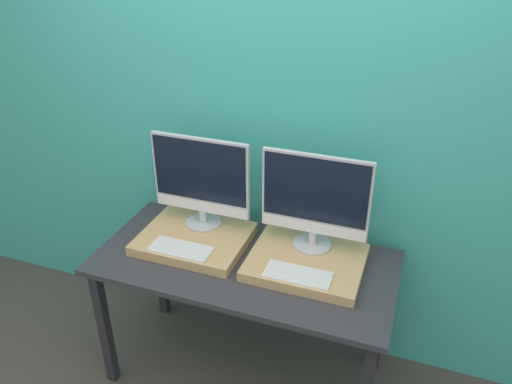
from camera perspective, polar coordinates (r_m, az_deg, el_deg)
The scene contains 8 objects.
wall_back at distance 2.58m, azimuth 1.93°, elevation 6.90°, with size 8.00×0.04×2.60m.
workbench at distance 2.54m, azimuth -1.31°, elevation -9.44°, with size 1.48×0.71×0.78m.
wooden_riser_left at distance 2.61m, azimuth -7.06°, elevation -5.31°, with size 0.54×0.44×0.05m.
monitor_left at distance 2.55m, azimuth -6.32°, elevation 1.42°, with size 0.52×0.19×0.49m.
keyboard_left at distance 2.49m, azimuth -8.58°, elevation -6.44°, with size 0.31×0.13×0.01m.
wooden_riser_right at distance 2.44m, azimuth 5.73°, elevation -7.99°, with size 0.54×0.44×0.05m.
monitor_right at distance 2.38m, azimuth 6.76°, elevation -0.83°, with size 0.52×0.19×0.49m.
keyboard_right at distance 2.31m, azimuth 4.83°, elevation -9.39°, with size 0.31×0.13×0.01m.
Camera 1 is at (0.73, -1.50, 2.26)m, focal length 35.00 mm.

